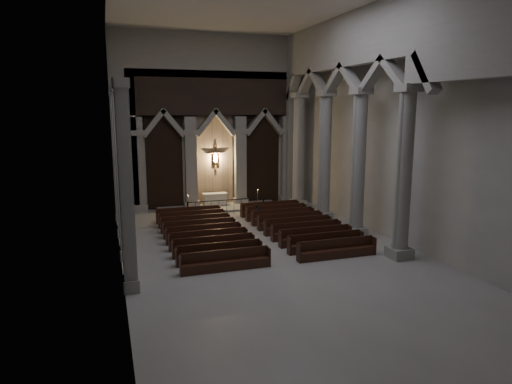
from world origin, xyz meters
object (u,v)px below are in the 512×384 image
Objects in this scene: candle_stand_left at (189,209)px; candle_stand_right at (258,204)px; pews at (252,232)px; worshipper at (257,213)px; altar at (215,199)px; altar_rail at (226,204)px.

candle_stand_right is at bearing -1.02° from candle_stand_left.
pews is 3.50m from worshipper.
worshipper is (1.54, -4.85, -0.06)m from altar.
altar_rail is at bearing -84.96° from altar.
altar_rail is at bearing 90.00° from pews.
altar_rail reaches higher than pews.
altar is 1.61× the size of worshipper.
pews is (-2.50, -6.58, -0.09)m from candle_stand_right.
altar is 5.09m from worshipper.
altar is at bearing 95.04° from altar_rail.
candle_stand_left reaches higher than worshipper.
altar is 0.18× the size of pews.
worshipper reaches higher than altar_rail.
worshipper is at bearing -61.13° from altar_rail.
candle_stand_right is at bearing 81.68° from worshipper.
altar is 1.35× the size of candle_stand_left.
candle_stand_left is 0.13× the size of pews.
altar is 0.33× the size of altar_rail.
worshipper is (1.33, -2.41, -0.16)m from altar_rail.
candle_stand_right is 3.55m from worshipper.
pews is (2.35, -6.66, -0.05)m from candle_stand_left.
candle_stand_left is at bearing 109.39° from pews.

